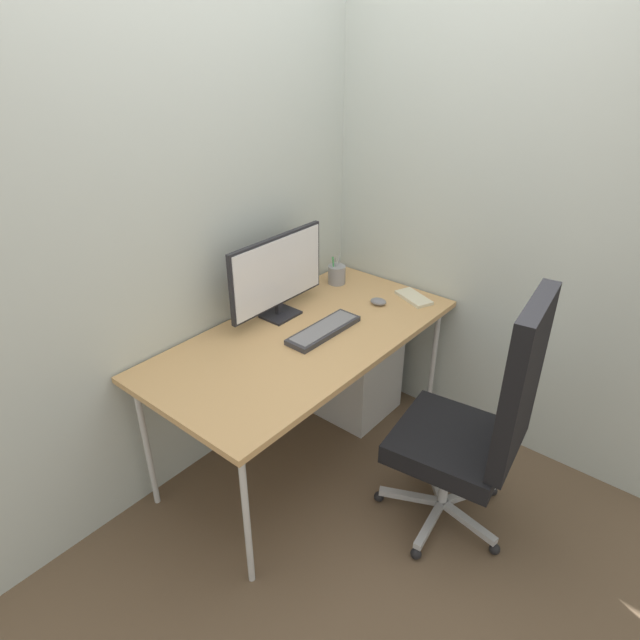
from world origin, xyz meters
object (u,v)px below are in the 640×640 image
(monitor, at_px, (278,274))
(pen_holder, at_px, (337,274))
(filing_cabinet, at_px, (350,359))
(keyboard, at_px, (324,330))
(office_chair, at_px, (481,421))
(mouse, at_px, (378,302))
(notebook, at_px, (414,298))

(monitor, distance_m, pen_holder, 0.52)
(filing_cabinet, relative_size, pen_holder, 3.73)
(filing_cabinet, relative_size, monitor, 1.06)
(monitor, xyz_separation_m, keyboard, (0.01, -0.29, -0.22))
(keyboard, height_order, pen_holder, pen_holder)
(office_chair, xyz_separation_m, mouse, (0.38, 0.79, 0.15))
(office_chair, bearing_deg, filing_cabinet, 68.87)
(filing_cabinet, relative_size, notebook, 3.05)
(office_chair, relative_size, pen_holder, 6.79)
(office_chair, xyz_separation_m, pen_holder, (0.45, 1.12, 0.19))
(office_chair, relative_size, notebook, 5.55)
(keyboard, height_order, notebook, keyboard)
(office_chair, distance_m, notebook, 0.89)
(notebook, bearing_deg, mouse, 169.50)
(monitor, xyz_separation_m, mouse, (0.42, -0.32, -0.21))
(monitor, relative_size, pen_holder, 3.50)
(monitor, bearing_deg, pen_holder, 1.90)
(pen_holder, bearing_deg, filing_cabinet, -116.41)
(monitor, xyz_separation_m, notebook, (0.60, -0.43, -0.22))
(notebook, bearing_deg, pen_holder, 125.22)
(mouse, height_order, pen_holder, pen_holder)
(office_chair, height_order, filing_cabinet, office_chair)
(notebook, bearing_deg, office_chair, -107.33)
(mouse, distance_m, pen_holder, 0.35)
(office_chair, xyz_separation_m, notebook, (0.56, 0.67, 0.14))
(filing_cabinet, xyz_separation_m, notebook, (0.19, -0.28, 0.42))
(monitor, relative_size, mouse, 7.08)
(office_chair, xyz_separation_m, monitor, (-0.04, 1.11, 0.36))
(mouse, relative_size, pen_holder, 0.49)
(mouse, xyz_separation_m, notebook, (0.17, -0.11, -0.01))
(office_chair, bearing_deg, mouse, 64.08)
(keyboard, distance_m, mouse, 0.42)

